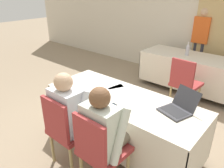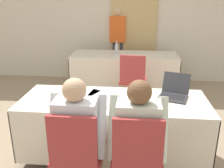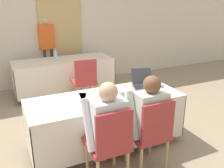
% 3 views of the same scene
% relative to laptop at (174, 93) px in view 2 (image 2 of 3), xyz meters
% --- Properties ---
extents(ground_plane, '(24.00, 24.00, 0.00)m').
position_rel_laptop_xyz_m(ground_plane, '(-0.66, -0.14, -0.78)').
color(ground_plane, gray).
extents(wall_back, '(12.00, 0.06, 2.70)m').
position_rel_laptop_xyz_m(wall_back, '(-0.66, 2.84, 0.57)').
color(wall_back, beige).
rests_on(wall_back, ground_plane).
extents(curtain_panel, '(0.97, 0.04, 2.65)m').
position_rel_laptop_xyz_m(curtain_panel, '(-0.49, 2.78, 0.55)').
color(curtain_panel, tan).
rests_on(curtain_panel, ground_plane).
extents(conference_table_near, '(2.05, 0.78, 0.73)m').
position_rel_laptop_xyz_m(conference_table_near, '(-0.66, -0.14, -0.22)').
color(conference_table_near, beige).
rests_on(conference_table_near, ground_plane).
extents(conference_table_far, '(2.05, 0.78, 0.73)m').
position_rel_laptop_xyz_m(conference_table_far, '(-0.65, 2.12, -0.22)').
color(conference_table_far, beige).
rests_on(conference_table_far, ground_plane).
extents(laptop, '(0.39, 0.43, 0.24)m').
position_rel_laptop_xyz_m(laptop, '(0.00, 0.00, 0.00)').
color(laptop, '#333338').
rests_on(laptop, conference_table_near).
extents(cell_phone, '(0.10, 0.14, 0.01)m').
position_rel_laptop_xyz_m(cell_phone, '(-0.63, -0.40, -0.04)').
color(cell_phone, black).
rests_on(cell_phone, conference_table_near).
extents(paper_beside_laptop, '(0.25, 0.32, 0.00)m').
position_rel_laptop_xyz_m(paper_beside_laptop, '(-0.85, 0.06, -0.04)').
color(paper_beside_laptop, white).
rests_on(paper_beside_laptop, conference_table_near).
extents(paper_centre_table, '(0.32, 0.36, 0.00)m').
position_rel_laptop_xyz_m(paper_centre_table, '(-0.99, 0.03, -0.04)').
color(paper_centre_table, white).
rests_on(paper_centre_table, conference_table_near).
extents(water_bottle, '(0.07, 0.07, 0.26)m').
position_rel_laptop_xyz_m(water_bottle, '(-0.81, 2.10, 0.07)').
color(water_bottle, '#B7B7C1').
rests_on(water_bottle, conference_table_far).
extents(chair_near_left, '(0.44, 0.44, 0.92)m').
position_rel_laptop_xyz_m(chair_near_left, '(-0.93, -0.83, -0.26)').
color(chair_near_left, tan).
rests_on(chair_near_left, ground_plane).
extents(chair_near_right, '(0.44, 0.44, 0.92)m').
position_rel_laptop_xyz_m(chair_near_right, '(-0.40, -0.83, -0.26)').
color(chair_near_right, tan).
rests_on(chair_near_right, ground_plane).
extents(chair_far_spare, '(0.47, 0.47, 0.92)m').
position_rel_laptop_xyz_m(chair_far_spare, '(-0.47, 1.31, -0.26)').
color(chair_far_spare, tan).
rests_on(chair_far_spare, ground_plane).
extents(person_checkered_shirt, '(0.50, 0.52, 1.18)m').
position_rel_laptop_xyz_m(person_checkered_shirt, '(-0.93, -0.73, -0.10)').
color(person_checkered_shirt, '#665B4C').
rests_on(person_checkered_shirt, ground_plane).
extents(person_white_shirt, '(0.50, 0.52, 1.18)m').
position_rel_laptop_xyz_m(person_white_shirt, '(-0.40, -0.73, -0.10)').
color(person_white_shirt, '#665B4C').
rests_on(person_white_shirt, ground_plane).
extents(person_red_shirt, '(0.34, 0.20, 1.59)m').
position_rel_laptop_xyz_m(person_red_shirt, '(-0.83, 2.81, 0.14)').
color(person_red_shirt, '#33333D').
rests_on(person_red_shirt, ground_plane).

